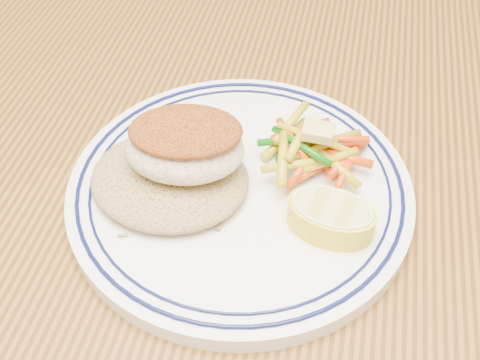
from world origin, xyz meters
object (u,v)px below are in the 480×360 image
plate (240,189)px  fish_fillet (185,145)px  dining_table (213,230)px  vegetable_pile (314,150)px  lemon_wedge (331,216)px  rice_pilaf (169,176)px

plate → fish_fillet: (-0.04, -0.01, 0.04)m
dining_table → vegetable_pile: bearing=-1.9°
vegetable_pile → lemon_wedge: vegetable_pile is taller
dining_table → plate: 0.12m
plate → lemon_wedge: (0.07, -0.03, 0.02)m
rice_pilaf → plate: bearing=14.0°
dining_table → plate: bearing=-48.4°
vegetable_pile → lemon_wedge: (0.02, -0.07, 0.00)m
plate → fish_fillet: bearing=-172.4°
lemon_wedge → vegetable_pile: bearing=107.3°
plate → vegetable_pile: vegetable_pile is taller
vegetable_pile → plate: bearing=-144.9°
rice_pilaf → vegetable_pile: bearing=25.4°
dining_table → plate: size_ratio=5.66×
dining_table → plate: plate is taller
lemon_wedge → dining_table: bearing=147.3°
rice_pilaf → fish_fillet: 0.03m
fish_fillet → lemon_wedge: (0.11, -0.02, -0.03)m
fish_fillet → vegetable_pile: fish_fillet is taller
rice_pilaf → fish_fillet: (0.01, 0.01, 0.03)m
plate → fish_fillet: 0.06m
dining_table → vegetable_pile: size_ratio=15.44×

